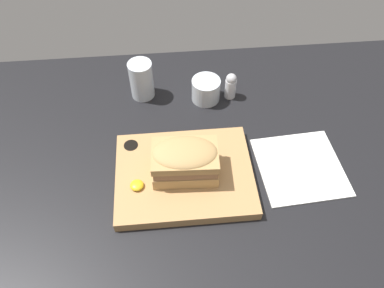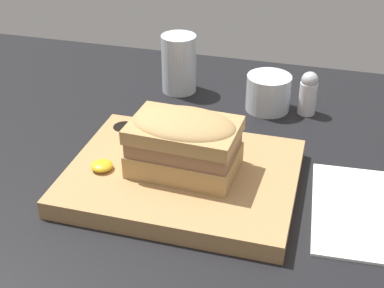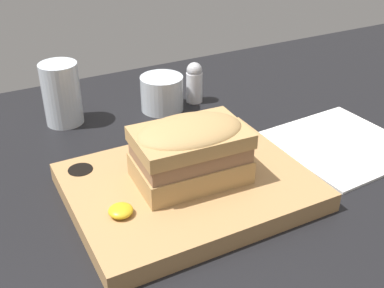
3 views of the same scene
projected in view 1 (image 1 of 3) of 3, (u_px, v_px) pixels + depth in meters
The scene contains 8 objects.
dining_table at pixel (221, 176), 87.47cm from camera, with size 172.95×91.59×2.00cm.
serving_board at pixel (184, 175), 84.89cm from camera, with size 30.77×24.06×2.65cm.
sandwich at pixel (185, 160), 80.34cm from camera, with size 14.57×9.84×8.38cm.
mustard_dollop at pixel (137, 185), 80.90cm from camera, with size 2.96×2.96×1.18cm.
water_glass at pixel (142, 82), 99.54cm from camera, with size 6.31×6.31×10.60cm.
wine_glass at pixel (206, 90), 99.90cm from camera, with size 7.61×7.61×6.22cm.
napkin at pixel (300, 167), 87.64cm from camera, with size 20.37×20.38×0.40cm.
salt_shaker at pixel (231, 85), 99.70cm from camera, with size 3.00×3.00×7.61cm.
Camera 1 is at (-11.11, -48.09, 73.90)cm, focal length 35.00 mm.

